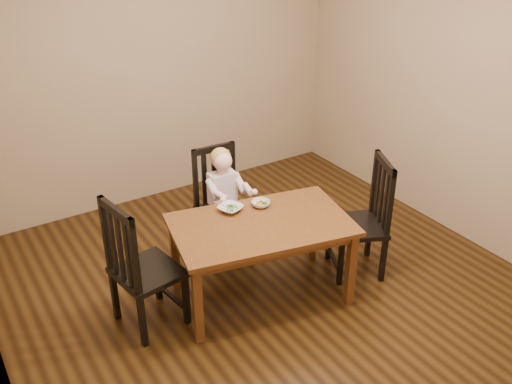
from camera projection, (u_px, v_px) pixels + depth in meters
room at (267, 134)px, 4.06m from camera, size 4.01×4.01×2.71m
dining_table at (261, 232)px, 4.33m from camera, size 1.47×1.06×0.67m
chair_child at (221, 204)px, 4.98m from camera, size 0.44×0.42×0.97m
chair_left at (140, 268)px, 4.06m from camera, size 0.50×0.52×1.05m
chair_right at (364, 220)px, 4.69m from camera, size 0.56×0.57×1.02m
toddler at (223, 192)px, 4.88m from camera, size 0.33×0.40×0.53m
bowl_peas at (230, 208)px, 4.44m from camera, size 0.24×0.24×0.04m
bowl_veg at (261, 204)px, 4.51m from camera, size 0.17×0.17×0.05m
fork at (226, 208)px, 4.40m from camera, size 0.06×0.12×0.05m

